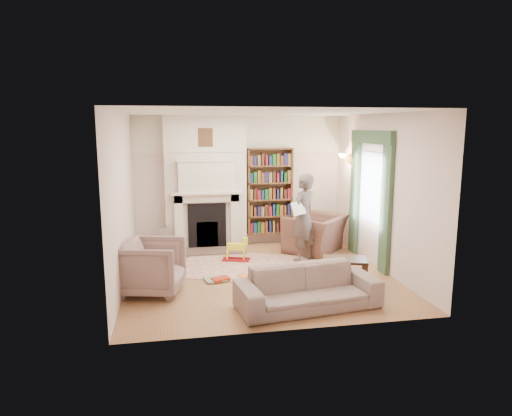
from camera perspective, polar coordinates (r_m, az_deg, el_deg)
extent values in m
plane|color=#8F5D39|center=(8.11, 0.32, -8.33)|extent=(4.50, 4.50, 0.00)
plane|color=white|center=(7.70, 0.35, 11.85)|extent=(4.50, 4.50, 0.00)
plane|color=white|center=(9.98, -2.09, 3.41)|extent=(4.50, 0.00, 4.50)
plane|color=white|center=(5.62, 4.63, -1.92)|extent=(4.50, 0.00, 4.50)
plane|color=white|center=(7.69, -16.37, 0.97)|extent=(0.00, 4.50, 4.50)
plane|color=white|center=(8.49, 15.43, 1.85)|extent=(0.00, 4.50, 4.50)
cube|color=white|center=(9.73, -6.32, 3.18)|extent=(1.70, 0.35, 2.80)
cube|color=silver|center=(9.47, -6.17, 1.89)|extent=(1.47, 0.24, 0.05)
cube|color=black|center=(9.69, -6.13, -2.25)|extent=(0.80, 0.06, 0.96)
cube|color=silver|center=(9.45, -6.22, 3.92)|extent=(1.15, 0.18, 0.62)
cube|color=brown|center=(10.00, 1.72, 2.12)|extent=(1.00, 0.24, 1.85)
cube|color=silver|center=(8.84, 14.23, 2.55)|extent=(0.02, 0.90, 1.30)
cube|color=#334C31|center=(8.24, 15.95, 0.17)|extent=(0.07, 0.32, 2.40)
cube|color=#334C31|center=(9.49, 12.22, 1.62)|extent=(0.07, 0.32, 2.40)
cube|color=#334C31|center=(8.75, 14.23, 8.59)|extent=(0.09, 1.70, 0.24)
cube|color=beige|center=(8.58, -1.80, -7.25)|extent=(2.83, 2.55, 0.01)
imported|color=#442E24|center=(9.57, 7.43, -3.18)|extent=(1.55, 1.55, 0.76)
imported|color=gray|center=(7.32, -12.84, -7.20)|extent=(1.11, 1.09, 0.84)
imported|color=#9F9383|center=(6.66, 6.49, -9.91)|extent=(2.12, 1.05, 0.59)
imported|color=#504440|center=(8.78, 5.90, -1.22)|extent=(0.74, 0.70, 1.70)
cube|color=white|center=(8.50, 5.33, -0.03)|extent=(0.35, 0.30, 0.24)
cylinder|color=#A1A4A9|center=(9.55, -11.38, -3.96)|extent=(0.32, 0.32, 0.55)
cube|color=gold|center=(7.84, -5.16, -8.83)|extent=(0.40, 0.40, 0.03)
cube|color=#AF2614|center=(7.79, -4.48, -8.87)|extent=(0.34, 0.29, 0.05)
cube|color=red|center=(7.97, 4.15, -8.56)|extent=(0.25, 0.20, 0.02)
cube|color=red|center=(7.70, 1.17, -9.21)|extent=(0.30, 0.29, 0.02)
cube|color=red|center=(7.88, 2.39, -8.76)|extent=(0.29, 0.25, 0.02)
cube|color=red|center=(7.99, -1.20, -8.48)|extent=(0.29, 0.26, 0.02)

